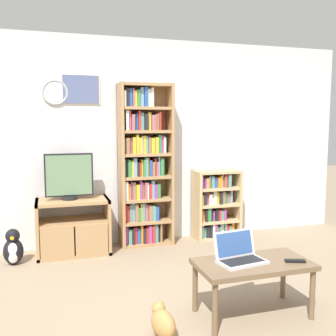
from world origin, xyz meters
The scene contains 11 objects.
ground_plane centered at (0.00, 0.00, 0.00)m, with size 18.00×18.00×0.00m, color gray.
wall_back centered at (-0.01, 2.29, 1.31)m, with size 6.03×0.09×2.60m.
tv_stand centered at (-0.76, 1.99, 0.33)m, with size 0.84×0.47×0.65m.
television centered at (-0.79, 2.01, 0.92)m, with size 0.55×0.18×0.54m.
bookshelf_tall centered at (0.12, 2.11, 0.99)m, with size 0.66×0.31×2.02m.
bookshelf_short centered at (1.10, 2.10, 0.45)m, with size 0.61×0.32×0.92m.
coffee_table centered at (0.52, 0.03, 0.39)m, with size 0.92×0.48×0.45m.
laptop centered at (0.41, 0.07, 0.51)m, with size 0.41×0.31×0.23m.
remote_near_laptop centered at (0.83, -0.08, 0.46)m, with size 0.17×0.10×0.02m.
cat centered at (-0.26, -0.06, 0.11)m, with size 0.26×0.47×0.25m.
penguin_figurine centered at (-1.42, 1.81, 0.18)m, with size 0.21×0.19×0.40m.
Camera 1 is at (-1.02, -2.66, 1.56)m, focal length 42.00 mm.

